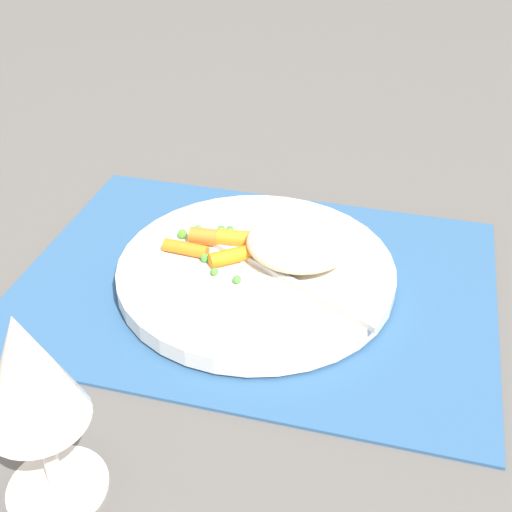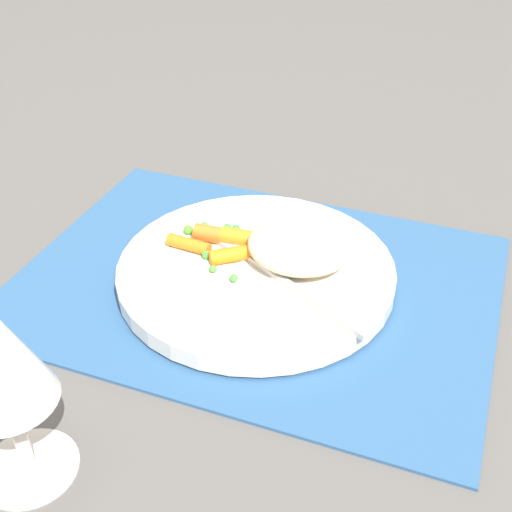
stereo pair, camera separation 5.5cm
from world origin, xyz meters
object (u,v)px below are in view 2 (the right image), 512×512
Objects in this scene: carrot_portion at (223,243)px; fork at (270,272)px; rice_mound at (300,245)px; plate at (256,272)px.

carrot_portion reaches higher than fork.
rice_mound is 1.03× the size of carrot_portion.
fork is (0.02, 0.03, -0.01)m from rice_mound.
rice_mound is 0.57× the size of fork.
plate is 2.73× the size of carrot_portion.
carrot_portion is (0.08, 0.01, -0.01)m from rice_mound.
rice_mound reaches higher than fork.
plate is at bearing 162.15° from carrot_portion.
fork is (-0.02, 0.01, 0.01)m from plate.
plate is at bearing 31.30° from rice_mound.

